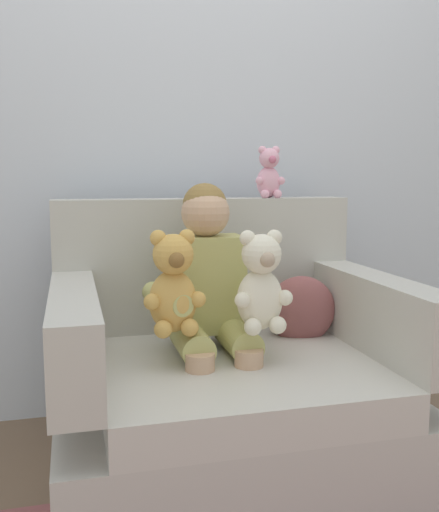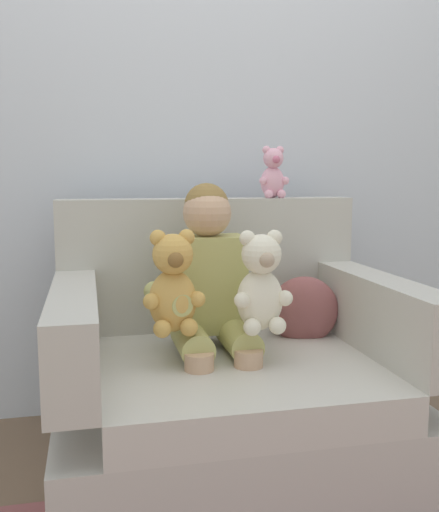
{
  "view_description": "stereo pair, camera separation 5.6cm",
  "coord_description": "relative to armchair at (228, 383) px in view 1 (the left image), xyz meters",
  "views": [
    {
      "loc": [
        -0.51,
        -1.8,
        1.01
      ],
      "look_at": [
        -0.06,
        -0.05,
        0.76
      ],
      "focal_mm": 40.26,
      "sensor_mm": 36.0,
      "label": 1
    },
    {
      "loc": [
        -0.46,
        -1.82,
        1.01
      ],
      "look_at": [
        -0.06,
        -0.05,
        0.76
      ],
      "focal_mm": 40.26,
      "sensor_mm": 36.0,
      "label": 2
    }
  ],
  "objects": [
    {
      "name": "plush_cream",
      "position": [
        0.07,
        -0.14,
        0.37
      ],
      "size": [
        0.19,
        0.16,
        0.33
      ],
      "rotation": [
        0.0,
        0.0,
        -0.14
      ],
      "color": "silver",
      "rests_on": "armchair"
    },
    {
      "name": "plush_honey",
      "position": [
        -0.21,
        -0.1,
        0.37
      ],
      "size": [
        0.2,
        0.16,
        0.33
      ],
      "rotation": [
        0.0,
        0.0,
        -0.22
      ],
      "color": "gold",
      "rests_on": "armchair"
    },
    {
      "name": "back_wall",
      "position": [
        0.0,
        0.63,
        1.0
      ],
      "size": [
        6.0,
        0.1,
        2.6
      ],
      "primitive_type": "cube",
      "color": "silver",
      "rests_on": "ground"
    },
    {
      "name": "armchair",
      "position": [
        0.0,
        0.0,
        0.0
      ],
      "size": [
        1.17,
        0.94,
        0.93
      ],
      "color": "#BCB7AD",
      "rests_on": "ground"
    },
    {
      "name": "ground_plane",
      "position": [
        0.0,
        -0.04,
        -0.3
      ],
      "size": [
        8.0,
        8.0,
        0.0
      ],
      "primitive_type": "plane",
      "color": "brown"
    },
    {
      "name": "throw_pillow",
      "position": [
        0.32,
        0.13,
        0.21
      ],
      "size": [
        0.28,
        0.17,
        0.26
      ],
      "primitive_type": "ellipsoid",
      "rotation": [
        0.0,
        0.0,
        -0.22
      ],
      "color": "#8C4C4C",
      "rests_on": "armchair"
    },
    {
      "name": "seated_child",
      "position": [
        -0.06,
        0.03,
        0.32
      ],
      "size": [
        0.45,
        0.39,
        0.82
      ],
      "rotation": [
        0.0,
        0.0,
        -0.09
      ],
      "color": "tan",
      "rests_on": "armchair"
    },
    {
      "name": "plush_pink_on_backrest",
      "position": [
        0.27,
        0.35,
        0.72
      ],
      "size": [
        0.12,
        0.1,
        0.21
      ],
      "rotation": [
        0.0,
        0.0,
        -0.07
      ],
      "color": "#EAA8BC",
      "rests_on": "armchair"
    }
  ]
}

